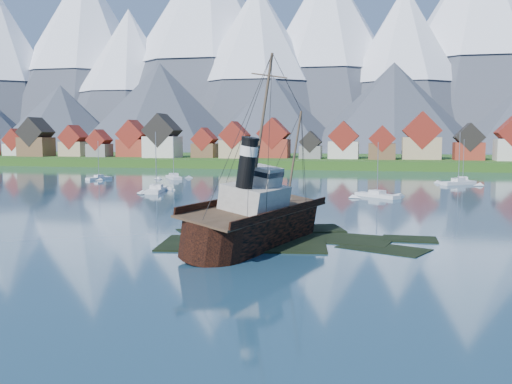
% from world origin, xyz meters
% --- Properties ---
extents(ground, '(1400.00, 1400.00, 0.00)m').
position_xyz_m(ground, '(0.00, 0.00, 0.00)').
color(ground, '#1C3A4F').
rests_on(ground, ground).
extents(shoal, '(31.71, 21.24, 1.14)m').
position_xyz_m(shoal, '(1.78, 2.15, -0.35)').
color(shoal, black).
rests_on(shoal, ground).
extents(shore_bank, '(600.00, 80.00, 3.20)m').
position_xyz_m(shore_bank, '(0.00, 170.00, 0.00)').
color(shore_bank, '#174513').
rests_on(shore_bank, ground).
extents(seawall, '(600.00, 2.50, 2.00)m').
position_xyz_m(seawall, '(0.00, 132.00, 0.00)').
color(seawall, '#3F3D38').
rests_on(seawall, ground).
extents(town, '(250.96, 16.69, 17.30)m').
position_xyz_m(town, '(-33.12, 152.18, 8.99)').
color(town, maroon).
rests_on(town, ground).
extents(mountains, '(965.00, 340.00, 205.00)m').
position_xyz_m(mountains, '(-0.79, 481.26, 89.34)').
color(mountains, '#2D333D').
rests_on(mountains, ground).
extents(tugboat_wreck, '(6.30, 27.16, 21.53)m').
position_xyz_m(tugboat_wreck, '(-1.85, -0.11, 2.72)').
color(tugboat_wreck, black).
rests_on(tugboat_wreck, ground).
extents(sailboat_a, '(4.75, 11.07, 13.12)m').
position_xyz_m(sailboat_a, '(-34.25, 49.85, 0.29)').
color(sailboat_a, silver).
rests_on(sailboat_a, ground).
extents(sailboat_b, '(4.65, 7.57, 10.79)m').
position_xyz_m(sailboat_b, '(-61.93, 77.57, 0.25)').
color(sailboat_b, silver).
rests_on(sailboat_b, ground).
extents(sailboat_c, '(7.29, 9.27, 12.31)m').
position_xyz_m(sailboat_c, '(-43.36, 84.43, 0.28)').
color(sailboat_c, silver).
rests_on(sailboat_c, ground).
extents(sailboat_d, '(8.92, 7.95, 13.08)m').
position_xyz_m(sailboat_d, '(29.97, 82.02, 0.30)').
color(sailboat_d, silver).
rests_on(sailboat_d, ground).
extents(sailboat_e, '(2.63, 9.76, 11.26)m').
position_xyz_m(sailboat_e, '(32.03, 89.96, 0.25)').
color(sailboat_e, silver).
rests_on(sailboat_e, ground).
extents(sailboat_f, '(8.80, 7.99, 11.07)m').
position_xyz_m(sailboat_f, '(11.03, 49.56, 0.24)').
color(sailboat_f, silver).
rests_on(sailboat_f, ground).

